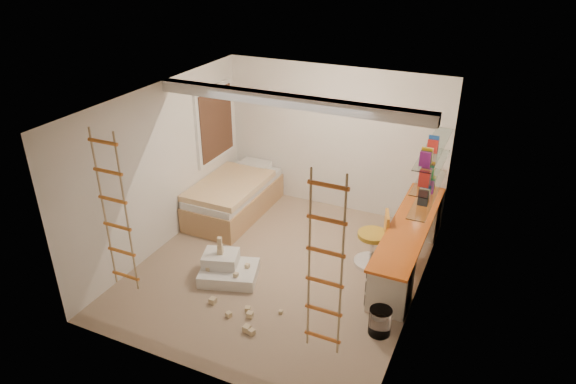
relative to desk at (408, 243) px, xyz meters
The scene contains 15 objects.
floor 1.96m from the desk, 153.35° to the right, with size 4.50×4.50×0.00m, color #9C7F65.
ceiling_beam 2.78m from the desk, 161.89° to the right, with size 4.00×0.18×0.16m, color white.
window_frame 3.91m from the desk, behind, with size 0.06×1.15×1.35m, color white.
window_blind 3.88m from the desk, behind, with size 0.02×1.00×1.20m, color #4C2D1E.
rope_ladder_left 4.18m from the desk, 139.59° to the right, with size 0.41×0.04×2.13m, color orange, non-canonical shape.
rope_ladder_right 2.86m from the desk, 98.00° to the right, with size 0.41×0.04×2.13m, color orange, non-canonical shape.
waste_bin 1.63m from the desk, 88.83° to the right, with size 0.29×0.29×0.36m, color white.
desk is the anchor object (origin of this frame).
shelves 1.14m from the desk, 60.31° to the left, with size 0.25×1.80×0.71m.
bed 3.22m from the desk, behind, with size 1.02×2.00×0.69m.
task_lamp 1.21m from the desk, 92.80° to the left, with size 0.14×0.36×0.57m.
swivel_chair 0.51m from the desk, 160.19° to the right, with size 0.66×0.66×0.89m.
play_platform 2.72m from the desk, 149.12° to the right, with size 0.97×0.86×0.36m.
toy_blocks 2.65m from the desk, 137.94° to the right, with size 1.33×1.10×0.63m.
books 1.23m from the desk, 60.31° to the left, with size 0.14×0.70×0.92m.
Camera 1 is at (2.79, -5.79, 4.50)m, focal length 32.00 mm.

